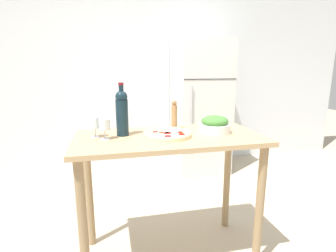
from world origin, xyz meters
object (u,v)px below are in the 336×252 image
at_px(wine_glass_far, 95,124).
at_px(homemade_pizza, 168,134).
at_px(refrigerator, 200,107).
at_px(wine_bottle, 122,112).
at_px(wine_glass_near, 104,126).
at_px(pepper_mill, 174,115).
at_px(salad_bowl, 215,125).

height_order(wine_glass_far, homemade_pizza, wine_glass_far).
bearing_deg(refrigerator, homemade_pizza, -116.54).
xyz_separation_m(wine_bottle, homemade_pizza, (0.29, -0.09, -0.15)).
xyz_separation_m(wine_glass_near, wine_glass_far, (-0.06, 0.07, 0.00)).
relative_size(wine_bottle, wine_glass_far, 2.64).
height_order(wine_glass_far, pepper_mill, pepper_mill).
xyz_separation_m(refrigerator, wine_bottle, (-1.11, -1.54, 0.22)).
distance_m(refrigerator, wine_glass_far, 2.03).
xyz_separation_m(pepper_mill, salad_bowl, (0.26, -0.16, -0.05)).
distance_m(refrigerator, homemade_pizza, 1.83).
relative_size(pepper_mill, salad_bowl, 0.98).
relative_size(salad_bowl, homemade_pizza, 0.70).
bearing_deg(wine_glass_far, wine_bottle, 3.24).
bearing_deg(pepper_mill, wine_bottle, -165.74).
bearing_deg(wine_glass_near, wine_glass_far, 132.40).
relative_size(refrigerator, wine_bottle, 4.85).
bearing_deg(refrigerator, wine_glass_far, -129.75).
bearing_deg(pepper_mill, wine_glass_far, -169.17).
height_order(wine_bottle, wine_glass_far, wine_bottle).
height_order(refrigerator, homemade_pizza, refrigerator).
xyz_separation_m(wine_glass_far, homemade_pizza, (0.48, -0.08, -0.07)).
distance_m(pepper_mill, salad_bowl, 0.31).
height_order(wine_bottle, homemade_pizza, wine_bottle).
height_order(pepper_mill, homemade_pizza, pepper_mill).
distance_m(wine_bottle, wine_glass_far, 0.20).
distance_m(wine_bottle, wine_glass_near, 0.16).
distance_m(wine_glass_near, salad_bowl, 0.76).
distance_m(wine_glass_far, salad_bowl, 0.83).
relative_size(refrigerator, wine_glass_far, 12.82).
relative_size(refrigerator, homemade_pizza, 5.39).
relative_size(wine_bottle, salad_bowl, 1.59).
bearing_deg(homemade_pizza, wine_glass_far, 170.15).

